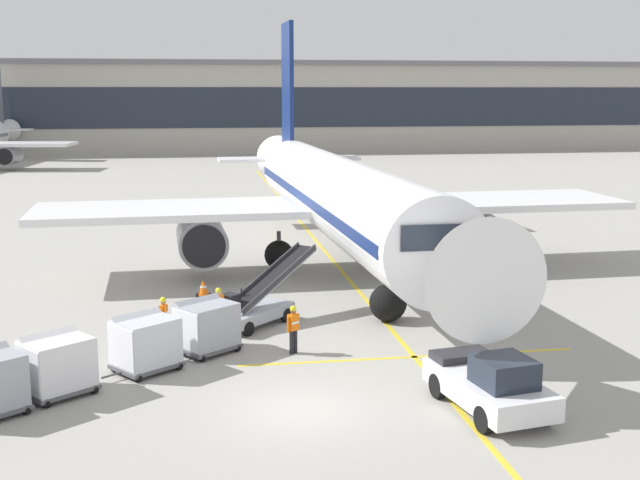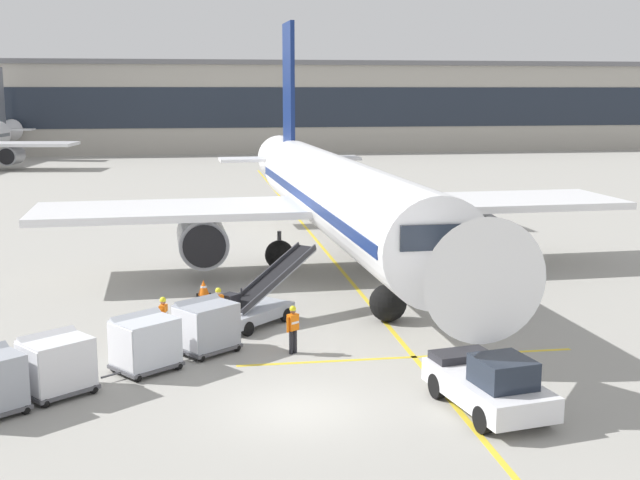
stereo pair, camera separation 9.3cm
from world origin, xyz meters
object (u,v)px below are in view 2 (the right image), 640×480
object	(u,v)px
belt_loader	(257,304)
safety_cone_engine_keepout	(204,288)
parked_airplane	(337,197)
ground_crew_by_loader	(163,317)
baggage_cart_second	(144,342)
ground_crew_by_carts	(293,326)
pushback_tug	(489,384)
baggage_cart_lead	(206,325)
baggage_cart_third	(56,363)
ground_crew_marshaller	(219,306)

from	to	relation	value
belt_loader	safety_cone_engine_keepout	size ratio (longest dim) A/B	6.34
parked_airplane	ground_crew_by_loader	xyz separation A→B (m)	(-8.46, -11.23, -2.82)
belt_loader	baggage_cart_second	distance (m)	6.46
ground_crew_by_loader	ground_crew_by_carts	bearing A→B (deg)	-23.34
pushback_tug	ground_crew_by_loader	size ratio (longest dim) A/B	2.69
baggage_cart_lead	baggage_cart_third	world-z (taller)	same
ground_crew_by_loader	safety_cone_engine_keepout	distance (m)	7.04
belt_loader	ground_crew_by_carts	xyz separation A→B (m)	(0.97, -3.93, 0.16)
ground_crew_by_carts	safety_cone_engine_keepout	world-z (taller)	ground_crew_by_carts
baggage_cart_second	belt_loader	bearing A→B (deg)	50.47
belt_loader	baggage_cart_lead	bearing A→B (deg)	-121.99
baggage_cart_second	ground_crew_marshaller	bearing A→B (deg)	58.09
baggage_cart_third	baggage_cart_lead	bearing A→B (deg)	37.05
baggage_cart_third	parked_airplane	bearing A→B (deg)	54.28
safety_cone_engine_keepout	belt_loader	bearing A→B (deg)	-67.32
baggage_cart_third	ground_crew_by_carts	xyz separation A→B (m)	(7.63, 2.85, -0.00)
baggage_cart_third	pushback_tug	xyz separation A→B (m)	(12.60, -3.30, -0.17)
ground_crew_by_carts	baggage_cart_lead	bearing A→B (deg)	168.60
belt_loader	ground_crew_marshaller	world-z (taller)	belt_loader
baggage_cart_lead	baggage_cart_second	distance (m)	2.63
parked_airplane	baggage_cart_lead	world-z (taller)	parked_airplane
ground_crew_marshaller	ground_crew_by_loader	bearing A→B (deg)	-151.24
safety_cone_engine_keepout	parked_airplane	bearing A→B (deg)	32.41
baggage_cart_second	ground_crew_by_loader	xyz separation A→B (m)	(0.52, 3.01, -0.00)
ground_crew_by_loader	pushback_tug	bearing A→B (deg)	-40.42
baggage_cart_third	ground_crew_marshaller	distance (m)	7.85
ground_crew_by_loader	ground_crew_by_carts	distance (m)	4.96
parked_airplane	baggage_cart_third	xyz separation A→B (m)	(-11.54, -16.05, -2.82)
baggage_cart_second	safety_cone_engine_keepout	bearing A→B (deg)	78.13
baggage_cart_lead	pushback_tug	size ratio (longest dim) A/B	0.56
ground_crew_by_loader	safety_cone_engine_keepout	bearing A→B (deg)	77.26
baggage_cart_lead	safety_cone_engine_keepout	world-z (taller)	baggage_cart_lead
safety_cone_engine_keepout	pushback_tug	bearing A→B (deg)	-61.91
baggage_cart_second	ground_crew_by_carts	world-z (taller)	baggage_cart_second
baggage_cart_third	safety_cone_engine_keepout	distance (m)	12.55
baggage_cart_lead	baggage_cart_second	bearing A→B (deg)	-140.79
baggage_cart_third	ground_crew_by_loader	xyz separation A→B (m)	(3.07, 4.81, -0.00)
belt_loader	baggage_cart_third	size ratio (longest dim) A/B	1.78
pushback_tug	baggage_cart_third	bearing A→B (deg)	165.32
belt_loader	baggage_cart_third	distance (m)	9.50
pushback_tug	safety_cone_engine_keepout	size ratio (longest dim) A/B	6.30
parked_airplane	baggage_cart_lead	distance (m)	14.65
belt_loader	safety_cone_engine_keepout	xyz separation A→B (m)	(-2.04, 4.88, -0.47)
baggage_cart_third	pushback_tug	world-z (taller)	baggage_cart_third
baggage_cart_lead	safety_cone_engine_keepout	xyz separation A→B (m)	(0.03, 8.19, -0.64)
ground_crew_by_carts	ground_crew_by_loader	bearing A→B (deg)	156.66
baggage_cart_third	ground_crew_marshaller	world-z (taller)	baggage_cart_third
pushback_tug	baggage_cart_lead	bearing A→B (deg)	139.85
ground_crew_by_carts	safety_cone_engine_keepout	bearing A→B (deg)	108.86
baggage_cart_second	pushback_tug	size ratio (longest dim) A/B	0.56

